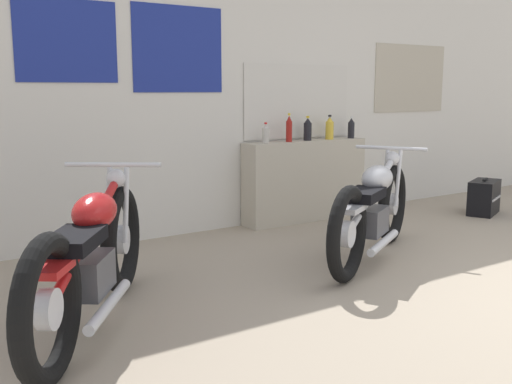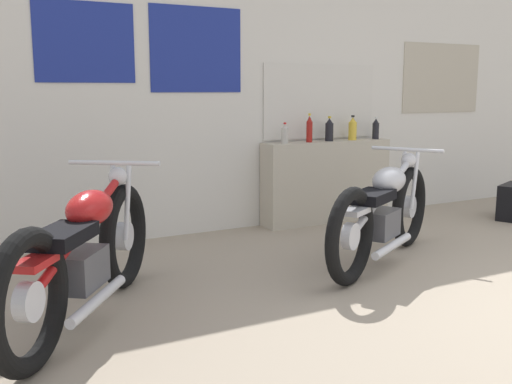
% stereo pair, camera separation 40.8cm
% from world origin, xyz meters
% --- Properties ---
extents(wall_back, '(10.00, 0.07, 2.80)m').
position_xyz_m(wall_back, '(-0.00, 3.29, 1.40)').
color(wall_back, silver).
rests_on(wall_back, ground_plane).
extents(sill_counter, '(1.48, 0.28, 0.87)m').
position_xyz_m(sill_counter, '(-0.06, 3.11, 0.43)').
color(sill_counter, '#B7AD99').
rests_on(sill_counter, ground_plane).
extents(bottle_leftmost, '(0.07, 0.07, 0.21)m').
position_xyz_m(bottle_leftmost, '(-0.59, 3.09, 0.96)').
color(bottle_leftmost, '#B7B2A8').
rests_on(bottle_leftmost, sill_counter).
extents(bottle_left_center, '(0.06, 0.06, 0.30)m').
position_xyz_m(bottle_left_center, '(-0.30, 3.08, 1.00)').
color(bottle_left_center, maroon).
rests_on(bottle_left_center, sill_counter).
extents(bottle_center, '(0.09, 0.09, 0.26)m').
position_xyz_m(bottle_center, '(-0.04, 3.11, 0.98)').
color(bottle_center, black).
rests_on(bottle_center, sill_counter).
extents(bottle_right_center, '(0.09, 0.09, 0.27)m').
position_xyz_m(bottle_right_center, '(0.26, 3.09, 0.99)').
color(bottle_right_center, gold).
rests_on(bottle_right_center, sill_counter).
extents(bottle_rightmost, '(0.07, 0.07, 0.24)m').
position_xyz_m(bottle_rightmost, '(0.56, 3.08, 0.98)').
color(bottle_rightmost, black).
rests_on(bottle_rightmost, sill_counter).
extents(motorcycle_silver, '(1.82, 1.08, 0.91)m').
position_xyz_m(motorcycle_silver, '(-0.56, 1.58, 0.43)').
color(motorcycle_silver, black).
rests_on(motorcycle_silver, ground_plane).
extents(motorcycle_red, '(1.32, 1.76, 0.93)m').
position_xyz_m(motorcycle_red, '(-2.98, 1.45, 0.43)').
color(motorcycle_red, black).
rests_on(motorcycle_red, ground_plane).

